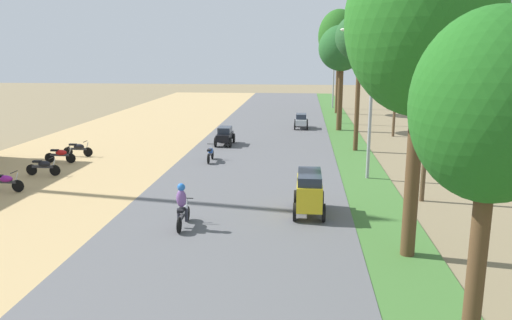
{
  "coord_description": "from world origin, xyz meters",
  "views": [
    {
      "loc": [
        2.54,
        -4.28,
        6.28
      ],
      "look_at": [
        0.46,
        17.8,
        1.39
      ],
      "focal_mm": 35.01,
      "sensor_mm": 36.0,
      "label": 1
    }
  ],
  "objects_px": {
    "median_tree_second": "(423,23)",
    "utility_pole_far": "(430,89)",
    "parked_motorbike_sixth": "(60,154)",
    "streetlamp_far": "(334,70)",
    "parked_motorbike_seventh": "(78,148)",
    "motorbike_ahead_second": "(210,153)",
    "median_tree_fifth": "(339,36)",
    "streetlamp_near": "(371,92)",
    "median_tree_nearest": "(493,109)",
    "median_tree_fourth": "(342,49)",
    "median_tree_third": "(360,38)",
    "car_sedan_black": "(225,135)",
    "motorbike_foreground_rider": "(183,207)",
    "parked_motorbike_fifth": "(43,166)",
    "streetlamp_mid": "(342,74)",
    "car_sedan_silver": "(301,120)",
    "car_van_yellow": "(309,190)",
    "parked_motorbike_fourth": "(5,181)",
    "utility_pole_near": "(397,74)"
  },
  "relations": [
    {
      "from": "median_tree_third",
      "to": "streetlamp_far",
      "type": "xyz_separation_m",
      "value": [
        -0.11,
        24.09,
        -2.81
      ]
    },
    {
      "from": "median_tree_fifth",
      "to": "car_sedan_black",
      "type": "xyz_separation_m",
      "value": [
        -8.53,
        -18.29,
        -6.87
      ]
    },
    {
      "from": "parked_motorbike_fifth",
      "to": "median_tree_fourth",
      "type": "bearing_deg",
      "value": 45.76
    },
    {
      "from": "parked_motorbike_fourth",
      "to": "median_tree_fifth",
      "type": "distance_m",
      "value": 35.37
    },
    {
      "from": "streetlamp_far",
      "to": "utility_pole_near",
      "type": "bearing_deg",
      "value": -79.17
    },
    {
      "from": "median_tree_fifth",
      "to": "median_tree_second",
      "type": "bearing_deg",
      "value": -90.06
    },
    {
      "from": "median_tree_second",
      "to": "car_van_yellow",
      "type": "relative_size",
      "value": 4.04
    },
    {
      "from": "streetlamp_far",
      "to": "motorbike_ahead_second",
      "type": "distance_m",
      "value": 29.68
    },
    {
      "from": "car_van_yellow",
      "to": "parked_motorbike_fourth",
      "type": "bearing_deg",
      "value": 172.01
    },
    {
      "from": "car_sedan_silver",
      "to": "parked_motorbike_fifth",
      "type": "bearing_deg",
      "value": -127.44
    },
    {
      "from": "parked_motorbike_sixth",
      "to": "streetlamp_far",
      "type": "distance_m",
      "value": 34.0
    },
    {
      "from": "median_tree_third",
      "to": "motorbike_foreground_rider",
      "type": "relative_size",
      "value": 4.69
    },
    {
      "from": "parked_motorbike_sixth",
      "to": "car_van_yellow",
      "type": "relative_size",
      "value": 0.75
    },
    {
      "from": "car_sedan_silver",
      "to": "median_tree_second",
      "type": "bearing_deg",
      "value": -82.26
    },
    {
      "from": "median_tree_fifth",
      "to": "streetlamp_near",
      "type": "bearing_deg",
      "value": -90.23
    },
    {
      "from": "median_tree_third",
      "to": "streetlamp_far",
      "type": "relative_size",
      "value": 1.19
    },
    {
      "from": "parked_motorbike_seventh",
      "to": "streetlamp_far",
      "type": "bearing_deg",
      "value": 58.94
    },
    {
      "from": "median_tree_nearest",
      "to": "median_tree_fourth",
      "type": "height_order",
      "value": "median_tree_fourth"
    },
    {
      "from": "parked_motorbike_sixth",
      "to": "utility_pole_far",
      "type": "xyz_separation_m",
      "value": [
        18.67,
        -5.34,
        4.21
      ]
    },
    {
      "from": "car_sedan_black",
      "to": "streetlamp_mid",
      "type": "bearing_deg",
      "value": 52.43
    },
    {
      "from": "parked_motorbike_seventh",
      "to": "median_tree_second",
      "type": "xyz_separation_m",
      "value": [
        16.66,
        -13.18,
        6.49
      ]
    },
    {
      "from": "median_tree_third",
      "to": "car_sedan_silver",
      "type": "bearing_deg",
      "value": 111.75
    },
    {
      "from": "utility_pole_near",
      "to": "car_sedan_silver",
      "type": "relative_size",
      "value": 3.87
    },
    {
      "from": "median_tree_second",
      "to": "utility_pole_far",
      "type": "xyz_separation_m",
      "value": [
        1.79,
        6.06,
        -2.28
      ]
    },
    {
      "from": "median_tree_second",
      "to": "median_tree_third",
      "type": "relative_size",
      "value": 1.15
    },
    {
      "from": "median_tree_second",
      "to": "streetlamp_near",
      "type": "relative_size",
      "value": 1.32
    },
    {
      "from": "car_sedan_black",
      "to": "motorbike_foreground_rider",
      "type": "xyz_separation_m",
      "value": [
        0.98,
        -15.99,
        0.11
      ]
    },
    {
      "from": "utility_pole_near",
      "to": "motorbike_foreground_rider",
      "type": "bearing_deg",
      "value": -117.58
    },
    {
      "from": "streetlamp_mid",
      "to": "motorbike_foreground_rider",
      "type": "bearing_deg",
      "value": -105.44
    },
    {
      "from": "parked_motorbike_seventh",
      "to": "motorbike_ahead_second",
      "type": "distance_m",
      "value": 8.17
    },
    {
      "from": "parked_motorbike_seventh",
      "to": "motorbike_ahead_second",
      "type": "bearing_deg",
      "value": -4.77
    },
    {
      "from": "parked_motorbike_seventh",
      "to": "streetlamp_near",
      "type": "xyz_separation_m",
      "value": [
        16.59,
        -3.63,
        3.79
      ]
    },
    {
      "from": "streetlamp_near",
      "to": "streetlamp_far",
      "type": "bearing_deg",
      "value": 90.0
    },
    {
      "from": "parked_motorbike_seventh",
      "to": "motorbike_ahead_second",
      "type": "xyz_separation_m",
      "value": [
        8.14,
        -0.68,
        0.02
      ]
    },
    {
      "from": "streetlamp_mid",
      "to": "car_sedan_silver",
      "type": "height_order",
      "value": "streetlamp_mid"
    },
    {
      "from": "parked_motorbike_fifth",
      "to": "streetlamp_near",
      "type": "bearing_deg",
      "value": 3.57
    },
    {
      "from": "parked_motorbike_seventh",
      "to": "parked_motorbike_sixth",
      "type": "bearing_deg",
      "value": -97.2
    },
    {
      "from": "parked_motorbike_fifth",
      "to": "median_tree_nearest",
      "type": "xyz_separation_m",
      "value": [
        16.32,
        -14.46,
        4.72
      ]
    },
    {
      "from": "car_sedan_black",
      "to": "parked_motorbike_sixth",
      "type": "bearing_deg",
      "value": -143.2
    },
    {
      "from": "parked_motorbike_fourth",
      "to": "median_tree_fourth",
      "type": "xyz_separation_m",
      "value": [
        16.12,
        19.35,
        5.82
      ]
    },
    {
      "from": "utility_pole_near",
      "to": "utility_pole_far",
      "type": "xyz_separation_m",
      "value": [
        -1.61,
        -16.51,
        0.2
      ]
    },
    {
      "from": "median_tree_fifth",
      "to": "streetlamp_far",
      "type": "distance_m",
      "value": 5.87
    },
    {
      "from": "streetlamp_near",
      "to": "motorbike_foreground_rider",
      "type": "xyz_separation_m",
      "value": [
        -7.44,
        -7.87,
        -3.49
      ]
    },
    {
      "from": "median_tree_nearest",
      "to": "median_tree_fourth",
      "type": "xyz_separation_m",
      "value": [
        -0.4,
        30.8,
        1.09
      ]
    },
    {
      "from": "streetlamp_near",
      "to": "streetlamp_far",
      "type": "xyz_separation_m",
      "value": [
        0.0,
        31.17,
        -0.15
      ]
    },
    {
      "from": "median_tree_third",
      "to": "streetlamp_mid",
      "type": "xyz_separation_m",
      "value": [
        -0.11,
        11.99,
        -2.67
      ]
    },
    {
      "from": "parked_motorbike_fifth",
      "to": "parked_motorbike_sixth",
      "type": "xyz_separation_m",
      "value": [
        -0.53,
        2.86,
        0.0
      ]
    },
    {
      "from": "parked_motorbike_sixth",
      "to": "car_sedan_silver",
      "type": "bearing_deg",
      "value": 46.18
    },
    {
      "from": "median_tree_third",
      "to": "median_tree_fourth",
      "type": "xyz_separation_m",
      "value": [
        -0.49,
        8.24,
        -0.63
      ]
    },
    {
      "from": "motorbike_ahead_second",
      "to": "median_tree_nearest",
      "type": "bearing_deg",
      "value": -65.3
    }
  ]
}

